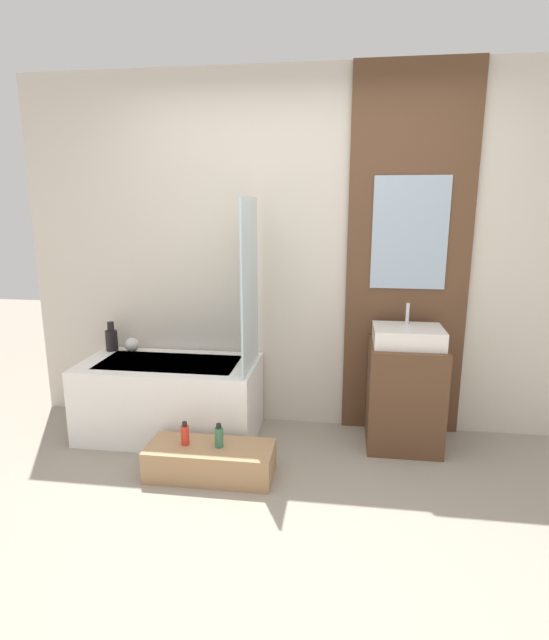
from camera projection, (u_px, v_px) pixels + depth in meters
ground_plane at (270, 554)px, 2.43m from camera, size 12.00×12.00×0.00m
wall_tiled_back at (302, 255)px, 3.66m from camera, size 4.20×0.06×2.60m
wall_wood_accent at (408, 256)px, 3.51m from camera, size 0.85×0.04×2.60m
bathtub at (171, 398)px, 3.66m from camera, size 1.27×0.65×0.55m
glass_shower_screen at (250, 285)px, 3.36m from camera, size 0.01×0.56×1.16m
wooden_step_bench at (210, 461)px, 3.12m from camera, size 0.79×0.33×0.20m
vanity_cabinet at (404, 395)px, 3.48m from camera, size 0.50×0.47×0.73m
sink at (408, 336)px, 3.38m from camera, size 0.46×0.36×0.27m
vase_tall_dark at (112, 339)px, 3.87m from camera, size 0.09×0.09×0.23m
vase_round_light at (132, 345)px, 3.85m from camera, size 0.11×0.11×0.11m
bottle_soap_primary at (185, 434)px, 3.10m from camera, size 0.05×0.05×0.15m
bottle_soap_secondary at (219, 437)px, 3.07m from camera, size 0.05×0.05×0.15m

